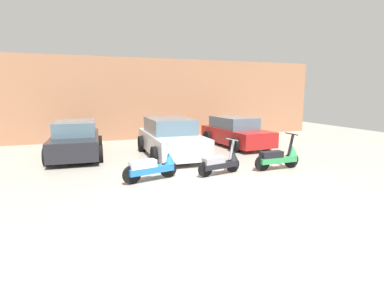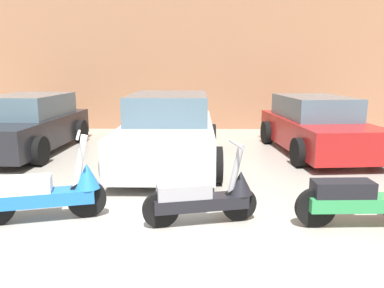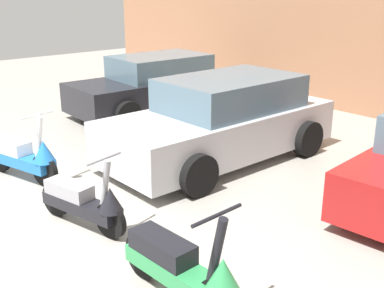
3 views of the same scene
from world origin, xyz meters
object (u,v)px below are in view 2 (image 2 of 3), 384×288
at_px(car_rear_left, 28,125).
at_px(car_rear_center, 169,131).
at_px(scooter_front_left, 47,191).
at_px(scooter_front_center, 367,196).
at_px(car_rear_right, 316,126).
at_px(scooter_front_right, 206,196).

height_order(car_rear_left, car_rear_center, car_rear_center).
distance_m(scooter_front_left, car_rear_left, 4.61).
distance_m(scooter_front_center, car_rear_right, 4.29).
height_order(scooter_front_center, car_rear_center, car_rear_center).
bearing_deg(scooter_front_center, scooter_front_right, 176.07).
height_order(car_rear_left, car_rear_right, car_rear_left).
bearing_deg(scooter_front_right, car_rear_right, 44.91).
height_order(scooter_front_right, car_rear_center, car_rear_center).
bearing_deg(car_rear_right, scooter_front_left, -53.84).
bearing_deg(scooter_front_right, car_rear_center, 90.09).
relative_size(scooter_front_left, car_rear_center, 0.38).
distance_m(car_rear_left, car_rear_right, 6.76).
xyz_separation_m(scooter_front_left, car_rear_right, (4.68, 4.10, 0.22)).
height_order(scooter_front_right, car_rear_right, car_rear_right).
bearing_deg(scooter_front_left, car_rear_center, 51.15).
height_order(scooter_front_left, car_rear_right, car_rear_right).
height_order(scooter_front_left, scooter_front_center, scooter_front_left).
distance_m(scooter_front_left, scooter_front_center, 4.02).
distance_m(scooter_front_right, scooter_front_center, 1.98).
xyz_separation_m(scooter_front_left, car_rear_left, (-2.07, 4.11, 0.24)).
height_order(scooter_front_left, car_rear_center, car_rear_center).
bearing_deg(car_rear_center, car_rear_right, 108.18).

